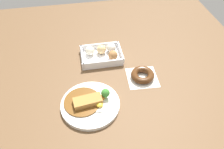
# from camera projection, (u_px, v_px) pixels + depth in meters

# --- Properties ---
(ground_plane) EXTENTS (1.60, 1.60, 0.00)m
(ground_plane) POSITION_uv_depth(u_px,v_px,m) (106.00, 81.00, 1.07)
(ground_plane) COLOR brown
(curry_plate) EXTENTS (0.25, 0.25, 0.07)m
(curry_plate) POSITION_uv_depth(u_px,v_px,m) (90.00, 103.00, 0.96)
(curry_plate) COLOR white
(curry_plate) RESTS_ON ground_plane
(donut_box) EXTENTS (0.21, 0.15, 0.06)m
(donut_box) POSITION_uv_depth(u_px,v_px,m) (103.00, 54.00, 1.18)
(donut_box) COLOR white
(donut_box) RESTS_ON ground_plane
(chocolate_ring_donut) EXTENTS (0.15, 0.15, 0.03)m
(chocolate_ring_donut) POSITION_uv_depth(u_px,v_px,m) (143.00, 75.00, 1.08)
(chocolate_ring_donut) COLOR white
(chocolate_ring_donut) RESTS_ON ground_plane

